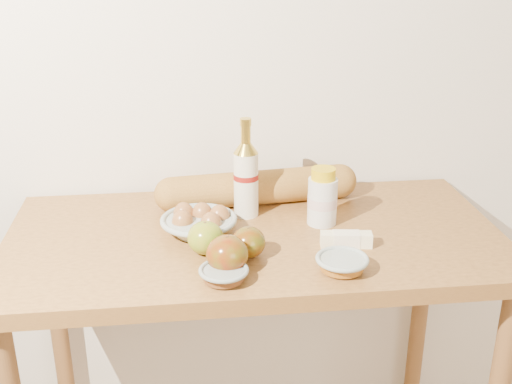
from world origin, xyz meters
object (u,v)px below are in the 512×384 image
table (255,277)px  bourbon_bottle (246,177)px  baguette (258,187)px  egg_bowl (199,222)px  cream_bottle (322,198)px

table → bourbon_bottle: (-0.01, 0.11, 0.23)m
bourbon_bottle → baguette: 0.10m
table → egg_bowl: bearing=171.9°
cream_bottle → egg_bowl: (-0.31, -0.02, -0.04)m
table → baguette: bearing=80.6°
egg_bowl → baguette: bearing=44.9°
egg_bowl → baguette: baguette is taller
egg_bowl → cream_bottle: bearing=3.6°
bourbon_bottle → cream_bottle: size_ratio=1.76×
bourbon_bottle → baguette: bearing=44.6°
cream_bottle → egg_bowl: 0.31m
bourbon_bottle → table: bearing=-101.9°
bourbon_bottle → egg_bowl: (-0.12, -0.09, -0.08)m
table → bourbon_bottle: 0.25m
table → egg_bowl: size_ratio=5.19×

